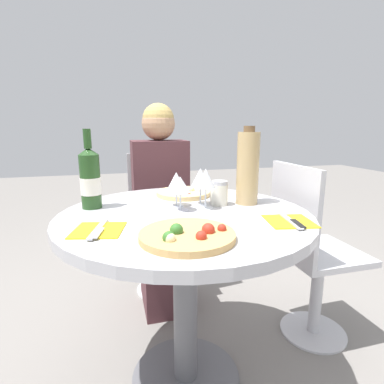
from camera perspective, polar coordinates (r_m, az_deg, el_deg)
name	(u,v)px	position (r m, az deg, el deg)	size (l,w,h in m)	color
ground_plane	(186,379)	(1.53, -1.18, -32.00)	(12.00, 12.00, 0.00)	gray
dining_table	(185,251)	(1.19, -1.31, -11.09)	(0.95, 0.95, 0.75)	slate
chair_behind_diner	(159,223)	(1.99, -6.25, -5.94)	(0.37, 0.37, 0.90)	silver
seated_diner	(163,213)	(1.83, -5.64, -4.04)	(0.33, 0.46, 1.20)	#512D33
chair_empty_side	(310,256)	(1.62, 21.50, -11.20)	(0.37, 0.37, 0.90)	silver
pizza_large	(187,235)	(0.87, -0.87, -8.19)	(0.28, 0.28, 0.05)	tan
pizza_small_far	(183,193)	(1.41, -1.73, -0.16)	(0.25, 0.25, 0.05)	#E5C17F
wine_bottle	(90,179)	(1.24, -18.82, 2.42)	(0.08, 0.08, 0.31)	#23471E
tall_carafe	(248,168)	(1.26, 10.58, 4.57)	(0.09, 0.09, 0.32)	tan
sugar_shaker	(219,193)	(1.24, 5.17, -0.20)	(0.07, 0.07, 0.10)	silver
wine_glass_front_left	(180,185)	(1.14, -2.26, 1.29)	(0.08, 0.08, 0.13)	silver
wine_glass_back_left	(176,182)	(1.21, -3.01, 1.93)	(0.08, 0.08, 0.14)	silver
wine_glass_back_right	(200,178)	(1.23, 1.62, 2.66)	(0.08, 0.08, 0.15)	silver
wine_glass_front_right	(206,179)	(1.16, 2.63, 2.50)	(0.07, 0.07, 0.16)	silver
place_setting_left	(98,230)	(0.98, -17.42, -6.92)	(0.18, 0.19, 0.01)	yellow
place_setting_right	(290,221)	(1.07, 18.16, -5.31)	(0.18, 0.19, 0.01)	yellow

